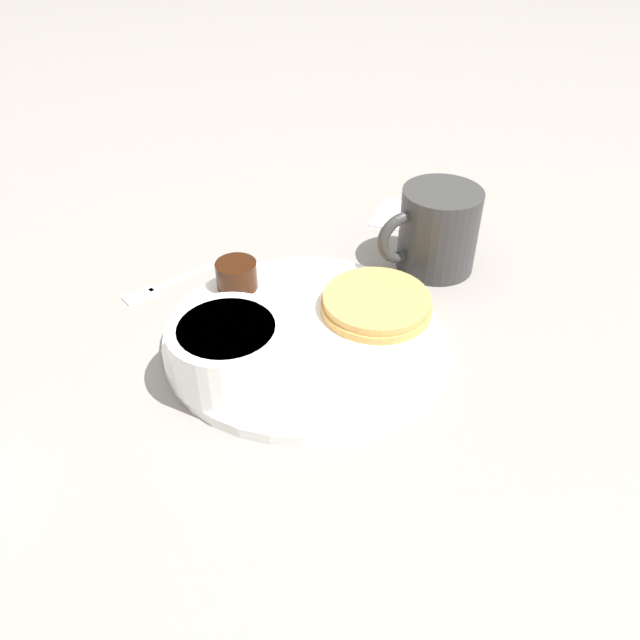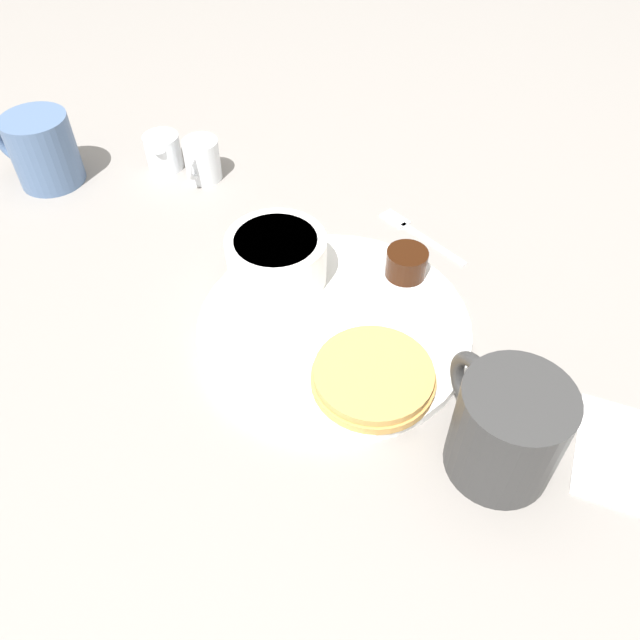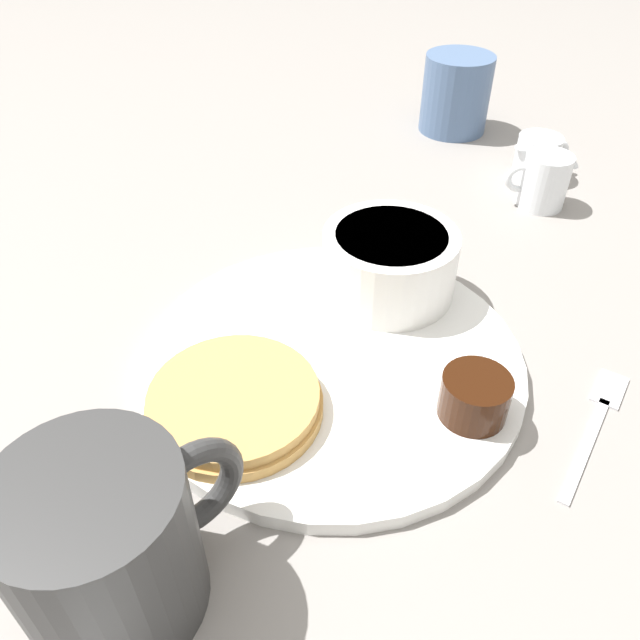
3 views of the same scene
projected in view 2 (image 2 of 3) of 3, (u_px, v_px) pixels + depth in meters
name	position (u px, v px, depth m)	size (l,w,h in m)	color
ground_plane	(334.00, 330.00, 0.67)	(4.00, 4.00, 0.00)	gray
plate	(334.00, 326.00, 0.66)	(0.29, 0.29, 0.01)	white
pancake_stack	(373.00, 376.00, 0.60)	(0.12, 0.12, 0.02)	tan
bowl	(277.00, 258.00, 0.68)	(0.11, 0.11, 0.06)	white
syrup_cup	(406.00, 263.00, 0.70)	(0.05, 0.05, 0.03)	black
butter_ramekin	(278.00, 252.00, 0.71)	(0.04, 0.04, 0.04)	white
coffee_mug	(505.00, 428.00, 0.52)	(0.12, 0.10, 0.10)	#333333
creamer_pitcher_near	(202.00, 160.00, 0.84)	(0.07, 0.05, 0.06)	white
creamer_pitcher_far	(163.00, 151.00, 0.86)	(0.07, 0.05, 0.05)	white
fork	(413.00, 230.00, 0.78)	(0.09, 0.11, 0.00)	silver
napkin	(625.00, 455.00, 0.56)	(0.13, 0.10, 0.00)	white
second_mug	(42.00, 150.00, 0.82)	(0.08, 0.12, 0.09)	slate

